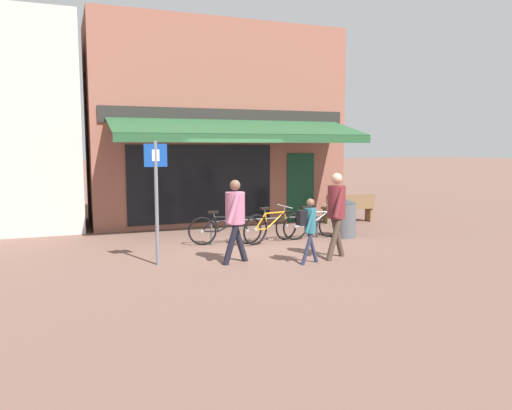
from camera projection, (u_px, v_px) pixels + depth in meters
The scene contains 12 objects.
ground_plane at pixel (252, 246), 11.64m from camera, with size 160.00×160.00×0.00m, color brown.
shop_front at pixel (214, 126), 15.66m from camera, with size 7.62×5.01×5.93m.
bike_rack_rail at pixel (266, 222), 12.20m from camera, with size 2.90×0.04×0.57m.
bicycle_black at pixel (225, 230), 11.74m from camera, with size 1.70×0.62×0.81m.
bicycle_orange at pixel (271, 226), 12.00m from camera, with size 1.69×0.71×0.89m.
bicycle_silver at pixel (313, 224), 12.49m from camera, with size 1.72×0.52×0.86m.
pedestrian_adult at pixel (235, 213), 9.83m from camera, with size 0.61×0.58×1.68m.
pedestrian_child at pixel (309, 223), 9.78m from camera, with size 0.48×0.35×1.31m.
pedestrian_second_adult at pixel (336, 207), 10.23m from camera, with size 0.59×0.64×1.79m.
litter_bin at pixel (345, 218), 12.67m from camera, with size 0.54×0.54×0.99m.
parking_sign at pixel (156, 190), 9.61m from camera, with size 0.44×0.07×2.42m.
park_bench at pixel (349, 207), 15.21m from camera, with size 1.63×0.57×0.87m.
Camera 1 is at (-4.05, -10.71, 2.30)m, focal length 35.00 mm.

